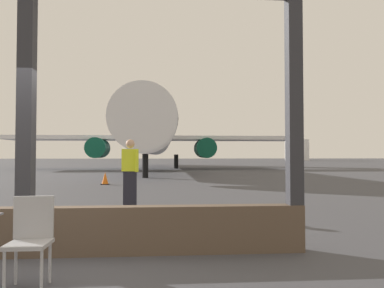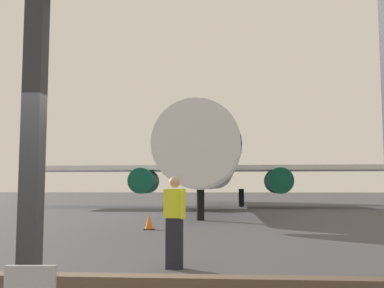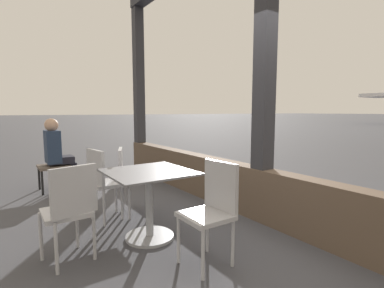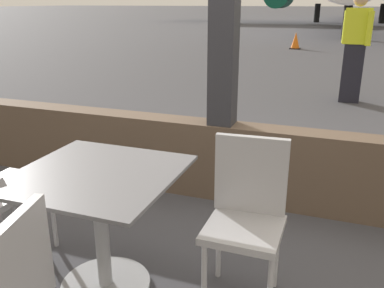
# 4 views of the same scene
# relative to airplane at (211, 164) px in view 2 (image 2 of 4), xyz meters

# --- Properties ---
(ground_plane) EXTENTS (220.00, 220.00, 0.00)m
(ground_plane) POSITION_rel_airplane_xyz_m (-0.78, 8.95, -3.33)
(ground_plane) COLOR #424247
(window_frame) EXTENTS (7.58, 0.24, 3.85)m
(window_frame) POSITION_rel_airplane_xyz_m (-0.78, -31.05, -1.97)
(window_frame) COLOR brown
(window_frame) RESTS_ON ground
(airplane) EXTENTS (28.39, 35.56, 10.25)m
(airplane) POSITION_rel_airplane_xyz_m (0.00, 0.00, 0.00)
(airplane) COLOR silver
(airplane) RESTS_ON ground
(ground_crew_worker) EXTENTS (0.44, 0.42, 1.74)m
(ground_crew_worker) POSITION_rel_airplane_xyz_m (0.24, -26.90, -2.43)
(ground_crew_worker) COLOR black
(ground_crew_worker) RESTS_ON ground
(traffic_cone) EXTENTS (0.36, 0.36, 0.58)m
(traffic_cone) POSITION_rel_airplane_xyz_m (-1.60, -18.87, -3.06)
(traffic_cone) COLOR orange
(traffic_cone) RESTS_ON ground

